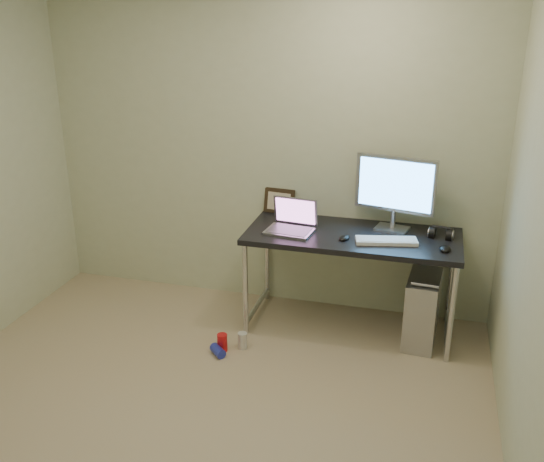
% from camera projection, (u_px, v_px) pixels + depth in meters
% --- Properties ---
extents(floor, '(3.50, 3.50, 0.00)m').
position_uv_depth(floor, '(183.00, 430.00, 3.47)').
color(floor, tan).
rests_on(floor, ground).
extents(wall_back, '(3.50, 0.02, 2.50)m').
position_uv_depth(wall_back, '(266.00, 148.00, 4.60)').
color(wall_back, beige).
rests_on(wall_back, ground).
extents(desk, '(1.51, 0.66, 0.75)m').
position_uv_depth(desk, '(352.00, 245.00, 4.33)').
color(desk, black).
rests_on(desk, ground).
extents(tower_computer, '(0.25, 0.50, 0.54)m').
position_uv_depth(tower_computer, '(422.00, 307.00, 4.31)').
color(tower_computer, '#A2A2A6').
rests_on(tower_computer, ground).
extents(cable_a, '(0.01, 0.16, 0.69)m').
position_uv_depth(cable_a, '(419.00, 270.00, 4.56)').
color(cable_a, black).
rests_on(cable_a, ground).
extents(cable_b, '(0.02, 0.11, 0.71)m').
position_uv_depth(cable_b, '(431.00, 275.00, 4.53)').
color(cable_b, black).
rests_on(cable_b, ground).
extents(can_red, '(0.08, 0.08, 0.13)m').
position_uv_depth(can_red, '(222.00, 343.00, 4.23)').
color(can_red, red).
rests_on(can_red, ground).
extents(can_white, '(0.07, 0.07, 0.12)m').
position_uv_depth(can_white, '(242.00, 341.00, 4.26)').
color(can_white, silver).
rests_on(can_white, ground).
extents(can_blue, '(0.13, 0.13, 0.07)m').
position_uv_depth(can_blue, '(218.00, 351.00, 4.19)').
color(can_blue, '#2530B2').
rests_on(can_blue, ground).
extents(laptop, '(0.36, 0.30, 0.23)m').
position_uv_depth(laptop, '(292.00, 223.00, 4.35)').
color(laptop, '#A8A8AF').
rests_on(laptop, desk).
extents(monitor, '(0.57, 0.21, 0.54)m').
position_uv_depth(monitor, '(395.00, 188.00, 4.27)').
color(monitor, '#A8A8AF').
rests_on(monitor, desk).
extents(keyboard, '(0.43, 0.22, 0.03)m').
position_uv_depth(keyboard, '(386.00, 241.00, 4.14)').
color(keyboard, white).
rests_on(keyboard, desk).
extents(mouse_right, '(0.08, 0.12, 0.04)m').
position_uv_depth(mouse_right, '(445.00, 247.00, 4.01)').
color(mouse_right, black).
rests_on(mouse_right, desk).
extents(mouse_left, '(0.09, 0.12, 0.04)m').
position_uv_depth(mouse_left, '(344.00, 237.00, 4.20)').
color(mouse_left, black).
rests_on(mouse_left, desk).
extents(headphones, '(0.17, 0.10, 0.11)m').
position_uv_depth(headphones, '(441.00, 234.00, 4.22)').
color(headphones, black).
rests_on(headphones, desk).
extents(picture_frame, '(0.25, 0.10, 0.20)m').
position_uv_depth(picture_frame, '(279.00, 201.00, 4.69)').
color(picture_frame, black).
rests_on(picture_frame, desk).
extents(webcam, '(0.05, 0.04, 0.12)m').
position_uv_depth(webcam, '(301.00, 206.00, 4.61)').
color(webcam, silver).
rests_on(webcam, desk).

